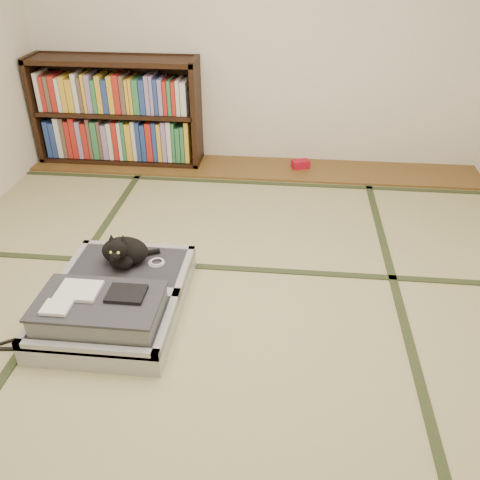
# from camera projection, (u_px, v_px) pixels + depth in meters

# --- Properties ---
(floor) EXTENTS (4.50, 4.50, 0.00)m
(floor) POSITION_uv_depth(u_px,v_px,m) (225.00, 308.00, 2.91)
(floor) COLOR tan
(floor) RESTS_ON ground
(wood_strip) EXTENTS (4.00, 0.50, 0.02)m
(wood_strip) POSITION_uv_depth(u_px,v_px,m) (253.00, 168.00, 4.60)
(wood_strip) COLOR brown
(wood_strip) RESTS_ON ground
(red_item) EXTENTS (0.17, 0.14, 0.07)m
(red_item) POSITION_uv_depth(u_px,v_px,m) (300.00, 164.00, 4.56)
(red_item) COLOR #A90D20
(red_item) RESTS_ON wood_strip
(room_shell) EXTENTS (4.50, 4.50, 4.50)m
(room_shell) POSITION_uv_depth(u_px,v_px,m) (220.00, 38.00, 2.14)
(room_shell) COLOR white
(room_shell) RESTS_ON ground
(tatami_borders) EXTENTS (4.00, 4.50, 0.01)m
(tatami_borders) POSITION_uv_depth(u_px,v_px,m) (235.00, 260.00, 3.32)
(tatami_borders) COLOR #2D381E
(tatami_borders) RESTS_ON ground
(bookcase) EXTENTS (1.47, 0.34, 0.95)m
(bookcase) POSITION_uv_depth(u_px,v_px,m) (118.00, 114.00, 4.54)
(bookcase) COLOR black
(bookcase) RESTS_ON wood_strip
(suitcase) EXTENTS (0.72, 0.96, 0.28)m
(suitcase) POSITION_uv_depth(u_px,v_px,m) (114.00, 301.00, 2.80)
(suitcase) COLOR #A8A8AD
(suitcase) RESTS_ON floor
(cat) EXTENTS (0.32, 0.32, 0.26)m
(cat) POSITION_uv_depth(u_px,v_px,m) (124.00, 252.00, 2.98)
(cat) COLOR black
(cat) RESTS_ON suitcase
(cable_coil) EXTENTS (0.10, 0.10, 0.02)m
(cable_coil) POSITION_uv_depth(u_px,v_px,m) (157.00, 262.00, 3.04)
(cable_coil) COLOR white
(cable_coil) RESTS_ON suitcase
(hanger) EXTENTS (0.38, 0.19, 0.01)m
(hanger) POSITION_uv_depth(u_px,v_px,m) (31.00, 345.00, 2.64)
(hanger) COLOR black
(hanger) RESTS_ON floor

